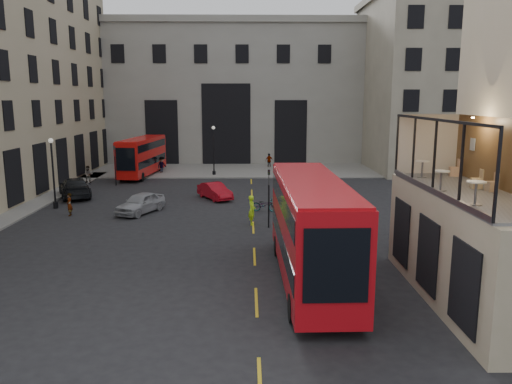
{
  "coord_description": "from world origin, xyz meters",
  "views": [
    {
      "loc": [
        -2.33,
        -19.35,
        8.29
      ],
      "look_at": [
        -1.88,
        8.57,
        3.0
      ],
      "focal_mm": 35.0,
      "sensor_mm": 36.0,
      "label": 1
    }
  ],
  "objects_px": {
    "pedestrian_a": "(89,174)",
    "pedestrian_d": "(287,175)",
    "cafe_chair_b": "(492,186)",
    "pedestrian_c": "(269,161)",
    "cafe_table_mid": "(441,177)",
    "cafe_chair_c": "(477,183)",
    "car_a": "(141,203)",
    "cafe_table_near": "(476,189)",
    "cafe_chair_d": "(454,171)",
    "pedestrian_e": "(69,205)",
    "street_lamp_b": "(214,154)",
    "bus_near": "(311,225)",
    "bus_far": "(142,155)",
    "car_c": "(75,187)",
    "bicycle": "(265,205)",
    "traffic_light_near": "(269,191)",
    "car_b": "(215,191)",
    "cyclist": "(252,210)",
    "cafe_table_far": "(422,166)",
    "pedestrian_b": "(162,165)",
    "street_lamp_a": "(54,177)",
    "traffic_light_far": "(115,160)"
  },
  "relations": [
    {
      "from": "car_c",
      "to": "bicycle",
      "type": "relative_size",
      "value": 2.95
    },
    {
      "from": "cyclist",
      "to": "cafe_table_mid",
      "type": "relative_size",
      "value": 2.42
    },
    {
      "from": "bicycle",
      "to": "pedestrian_c",
      "type": "relative_size",
      "value": 1.12
    },
    {
      "from": "bus_near",
      "to": "bicycle",
      "type": "height_order",
      "value": "bus_near"
    },
    {
      "from": "bus_near",
      "to": "cafe_table_near",
      "type": "bearing_deg",
      "value": -42.72
    },
    {
      "from": "bus_near",
      "to": "cafe_chair_b",
      "type": "relative_size",
      "value": 15.76
    },
    {
      "from": "pedestrian_c",
      "to": "pedestrian_e",
      "type": "height_order",
      "value": "pedestrian_c"
    },
    {
      "from": "street_lamp_a",
      "to": "bicycle",
      "type": "distance_m",
      "value": 16.07
    },
    {
      "from": "bicycle",
      "to": "cafe_table_near",
      "type": "height_order",
      "value": "cafe_table_near"
    },
    {
      "from": "pedestrian_c",
      "to": "cafe_table_mid",
      "type": "distance_m",
      "value": 40.26
    },
    {
      "from": "cafe_table_far",
      "to": "cafe_chair_b",
      "type": "relative_size",
      "value": 1.05
    },
    {
      "from": "street_lamp_b",
      "to": "pedestrian_e",
      "type": "relative_size",
      "value": 3.27
    },
    {
      "from": "street_lamp_a",
      "to": "car_a",
      "type": "xyz_separation_m",
      "value": [
        6.83,
        -1.71,
        -1.65
      ]
    },
    {
      "from": "pedestrian_a",
      "to": "cafe_chair_b",
      "type": "relative_size",
      "value": 2.26
    },
    {
      "from": "bicycle",
      "to": "traffic_light_near",
      "type": "bearing_deg",
      "value": -165.62
    },
    {
      "from": "bus_near",
      "to": "cafe_chair_c",
      "type": "height_order",
      "value": "cafe_chair_c"
    },
    {
      "from": "cafe_table_far",
      "to": "cafe_chair_c",
      "type": "relative_size",
      "value": 0.98
    },
    {
      "from": "street_lamp_b",
      "to": "cafe_table_near",
      "type": "relative_size",
      "value": 6.37
    },
    {
      "from": "cyclist",
      "to": "cafe_chair_c",
      "type": "height_order",
      "value": "cafe_chair_c"
    },
    {
      "from": "traffic_light_near",
      "to": "cafe_table_near",
      "type": "height_order",
      "value": "cafe_table_near"
    },
    {
      "from": "bus_far",
      "to": "cafe_chair_c",
      "type": "height_order",
      "value": "cafe_chair_c"
    },
    {
      "from": "street_lamp_b",
      "to": "traffic_light_near",
      "type": "bearing_deg",
      "value": -77.2
    },
    {
      "from": "street_lamp_b",
      "to": "cafe_chair_c",
      "type": "height_order",
      "value": "cafe_chair_c"
    },
    {
      "from": "cafe_chair_c",
      "to": "cafe_chair_d",
      "type": "relative_size",
      "value": 0.98
    },
    {
      "from": "bus_far",
      "to": "cafe_chair_c",
      "type": "relative_size",
      "value": 12.94
    },
    {
      "from": "traffic_light_far",
      "to": "car_a",
      "type": "relative_size",
      "value": 0.87
    },
    {
      "from": "car_a",
      "to": "pedestrian_c",
      "type": "bearing_deg",
      "value": 91.2
    },
    {
      "from": "pedestrian_a",
      "to": "cafe_table_mid",
      "type": "relative_size",
      "value": 2.1
    },
    {
      "from": "bicycle",
      "to": "cafe_chair_c",
      "type": "height_order",
      "value": "cafe_chair_c"
    },
    {
      "from": "bicycle",
      "to": "cafe_chair_d",
      "type": "bearing_deg",
      "value": -132.37
    },
    {
      "from": "bus_far",
      "to": "cafe_table_far",
      "type": "relative_size",
      "value": 13.14
    },
    {
      "from": "pedestrian_d",
      "to": "cafe_chair_c",
      "type": "xyz_separation_m",
      "value": [
        5.64,
        -28.28,
        4.01
      ]
    },
    {
      "from": "pedestrian_a",
      "to": "pedestrian_d",
      "type": "height_order",
      "value": "pedestrian_a"
    },
    {
      "from": "pedestrian_c",
      "to": "bus_near",
      "type": "bearing_deg",
      "value": 74.6
    },
    {
      "from": "bus_far",
      "to": "car_a",
      "type": "distance_m",
      "value": 18.06
    },
    {
      "from": "traffic_light_far",
      "to": "pedestrian_d",
      "type": "relative_size",
      "value": 2.27
    },
    {
      "from": "bicycle",
      "to": "car_b",
      "type": "bearing_deg",
      "value": 53.24
    },
    {
      "from": "pedestrian_b",
      "to": "cafe_chair_c",
      "type": "bearing_deg",
      "value": -117.78
    },
    {
      "from": "pedestrian_e",
      "to": "cafe_table_mid",
      "type": "distance_m",
      "value": 25.89
    },
    {
      "from": "bus_near",
      "to": "car_a",
      "type": "distance_m",
      "value": 17.68
    },
    {
      "from": "cafe_chair_d",
      "to": "cafe_table_mid",
      "type": "bearing_deg",
      "value": -119.15
    },
    {
      "from": "car_a",
      "to": "pedestrian_e",
      "type": "distance_m",
      "value": 4.95
    },
    {
      "from": "pedestrian_e",
      "to": "street_lamp_b",
      "type": "bearing_deg",
      "value": 143.44
    },
    {
      "from": "pedestrian_a",
      "to": "cafe_chair_b",
      "type": "xyz_separation_m",
      "value": [
        25.47,
        -29.34,
        3.97
      ]
    },
    {
      "from": "cafe_table_near",
      "to": "cafe_chair_d",
      "type": "height_order",
      "value": "cafe_table_near"
    },
    {
      "from": "traffic_light_near",
      "to": "car_b",
      "type": "height_order",
      "value": "traffic_light_near"
    },
    {
      "from": "pedestrian_c",
      "to": "cafe_chair_b",
      "type": "height_order",
      "value": "cafe_chair_b"
    },
    {
      "from": "car_c",
      "to": "cafe_table_near",
      "type": "bearing_deg",
      "value": 108.6
    },
    {
      "from": "pedestrian_a",
      "to": "cafe_table_near",
      "type": "relative_size",
      "value": 2.04
    },
    {
      "from": "pedestrian_c",
      "to": "cafe_table_mid",
      "type": "relative_size",
      "value": 2.12
    }
  ]
}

